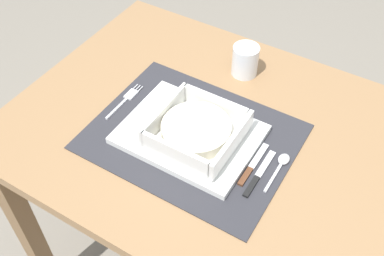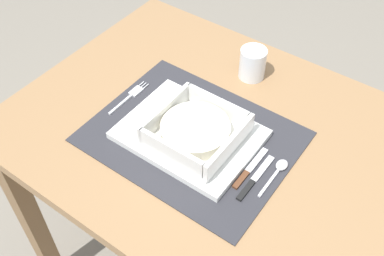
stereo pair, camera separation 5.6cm
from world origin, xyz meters
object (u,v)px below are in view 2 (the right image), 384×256
at_px(spoon, 279,169).
at_px(drinking_glass, 252,64).
at_px(butter_knife, 253,180).
at_px(dining_table, 209,159).
at_px(porridge_bowl, 196,132).
at_px(fork, 131,95).
at_px(bread_knife, 248,170).

relative_size(spoon, drinking_glass, 1.39).
xyz_separation_m(butter_knife, drinking_glass, (-0.18, 0.29, 0.03)).
xyz_separation_m(dining_table, butter_knife, (0.16, -0.08, 0.12)).
height_order(dining_table, porridge_bowl, porridge_bowl).
height_order(butter_knife, drinking_glass, drinking_glass).
distance_m(fork, bread_knife, 0.36).
relative_size(porridge_bowl, drinking_glass, 2.24).
xyz_separation_m(fork, drinking_glass, (0.20, 0.24, 0.03)).
relative_size(dining_table, bread_knife, 7.12).
bearing_deg(fork, butter_knife, -6.40).
bearing_deg(bread_knife, drinking_glass, 115.89).
bearing_deg(fork, spoon, 2.12).
distance_m(porridge_bowl, butter_knife, 0.16).
relative_size(fork, bread_knife, 1.06).
xyz_separation_m(spoon, drinking_glass, (-0.21, 0.23, 0.03)).
xyz_separation_m(spoon, butter_knife, (-0.03, -0.06, -0.00)).
bearing_deg(spoon, drinking_glass, 127.57).
distance_m(dining_table, butter_knife, 0.21).
bearing_deg(fork, drinking_glass, 51.53).
distance_m(porridge_bowl, drinking_glass, 0.28).
bearing_deg(drinking_glass, bread_knife, -60.34).
height_order(bread_knife, drinking_glass, drinking_glass).
xyz_separation_m(dining_table, drinking_glass, (-0.02, 0.21, 0.15)).
height_order(dining_table, spoon, spoon).
relative_size(fork, spoon, 1.21).
distance_m(spoon, bread_knife, 0.07).
bearing_deg(fork, porridge_bowl, -7.55).
distance_m(dining_table, bread_knife, 0.19).
bearing_deg(drinking_glass, butter_knife, -58.50).
distance_m(fork, drinking_glass, 0.32).
height_order(dining_table, butter_knife, butter_knife).
relative_size(fork, butter_knife, 0.99).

